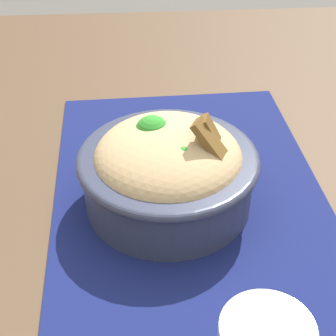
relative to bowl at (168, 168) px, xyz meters
name	(u,v)px	position (x,y,z in m)	size (l,w,h in m)	color
table	(174,244)	(-0.01, -0.01, -0.11)	(1.28, 0.93, 0.78)	#4C3826
placemat	(189,194)	(0.01, -0.03, -0.05)	(0.48, 0.32, 0.00)	#11194C
bowl	(168,168)	(0.00, 0.00, 0.00)	(0.21, 0.21, 0.12)	#2D3347
fork	(178,150)	(0.10, -0.02, -0.05)	(0.02, 0.13, 0.00)	silver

